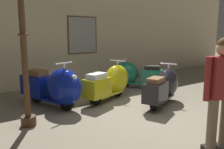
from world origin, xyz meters
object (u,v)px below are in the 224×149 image
scooter_1 (111,82)px  scooter_2 (164,86)px  visitor_0 (221,88)px  scooter_0 (55,87)px  scooter_3 (134,74)px  lamppost (23,31)px

scooter_1 → scooter_2: scooter_1 is taller
visitor_0 → scooter_2: bearing=-10.2°
scooter_0 → scooter_2: 2.63m
scooter_0 → scooter_3: (2.81, 0.49, -0.06)m
scooter_0 → lamppost: 1.67m
lamppost → visitor_0: lamppost is taller
scooter_0 → scooter_3: bearing=80.1°
scooter_1 → scooter_2: (0.84, -1.08, -0.02)m
scooter_3 → visitor_0: size_ratio=0.89×
scooter_1 → scooter_2: size_ratio=1.05×
scooter_2 → scooter_3: (0.49, 1.72, -0.01)m
scooter_1 → scooter_0: bearing=154.0°
scooter_0 → scooter_2: scooter_0 is taller
scooter_1 → visitor_0: bearing=-117.1°
lamppost → visitor_0: (1.93, -2.64, -0.80)m
scooter_2 → scooter_3: 1.78m
scooter_1 → scooter_3: 1.47m
scooter_0 → lamppost: lamppost is taller
lamppost → visitor_0: bearing=-53.9°
scooter_0 → scooter_3: size_ratio=1.26×
scooter_3 → visitor_0: (-1.72, -3.84, 0.53)m
scooter_2 → scooter_3: bearing=50.9°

